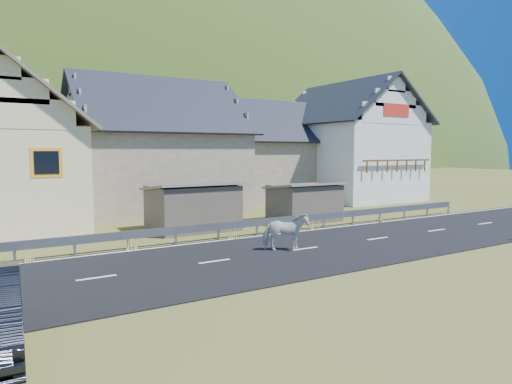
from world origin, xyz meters
TOP-DOWN VIEW (x-y plane):
  - ground at (0.00, 0.00)m, footprint 160.00×160.00m
  - road at (0.00, 0.00)m, footprint 60.00×7.00m
  - lane_markings at (0.00, 0.00)m, footprint 60.00×6.60m
  - guardrail at (-0.00, 3.68)m, footprint 28.10×0.09m
  - shed_left at (-2.00, 6.50)m, footprint 4.30×3.30m
  - shed_right at (4.50, 6.00)m, footprint 3.80×2.90m
  - house_stone_a at (-1.00, 15.00)m, footprint 10.80×9.80m
  - house_stone_b at (9.00, 17.00)m, footprint 9.80×8.80m
  - house_white at (15.00, 14.00)m, footprint 8.80×10.80m
  - mountain at (5.00, 180.00)m, footprint 440.00×280.00m
  - horse at (-0.87, 0.15)m, footprint 1.42×1.91m

SIDE VIEW (x-z plane):
  - mountain at x=5.00m, z-range -150.00..110.00m
  - ground at x=0.00m, z-range 0.00..0.00m
  - road at x=0.00m, z-range 0.00..0.04m
  - lane_markings at x=0.00m, z-range 0.04..0.05m
  - guardrail at x=0.00m, z-range 0.19..0.94m
  - horse at x=-0.87m, z-range 0.04..1.51m
  - shed_right at x=4.50m, z-range -0.10..2.10m
  - shed_left at x=-2.00m, z-range -0.10..2.30m
  - house_stone_b at x=9.00m, z-range 0.19..8.29m
  - house_stone_a at x=-1.00m, z-range 0.18..9.08m
  - house_white at x=15.00m, z-range 0.21..9.91m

